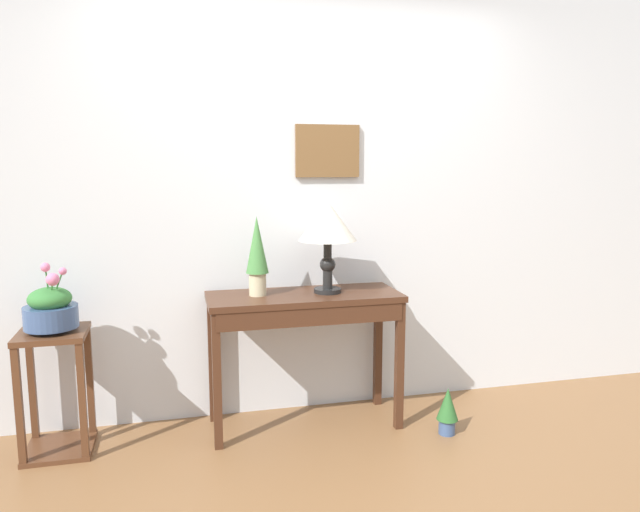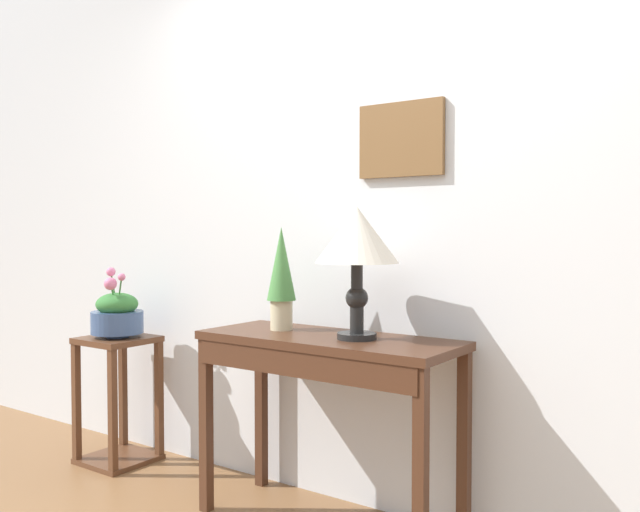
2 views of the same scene
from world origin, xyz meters
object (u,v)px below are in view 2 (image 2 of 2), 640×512
Objects in this scene: table_lamp at (357,241)px; pedestal_stand_left at (118,400)px; potted_plant_on_console at (281,273)px; planter_bowl_wide at (117,314)px; console_table at (325,366)px.

pedestal_stand_left is at bearing -179.88° from table_lamp.
table_lamp reaches higher than potted_plant_on_console.
planter_bowl_wide is (-1.48, -0.00, -0.40)m from table_lamp.
planter_bowl_wide is at bearing -178.53° from potted_plant_on_console.
planter_bowl_wide is at bearing 179.20° from console_table.
console_table is 0.45m from potted_plant_on_console.
table_lamp reaches higher than pedestal_stand_left.
table_lamp reaches higher than planter_bowl_wide.
pedestal_stand_left is (-1.34, 0.02, -0.34)m from console_table.
planter_bowl_wide is at bearing -60.03° from pedestal_stand_left.
console_table is 1.35m from planter_bowl_wide.
planter_bowl_wide is (-1.34, 0.02, 0.11)m from console_table.
console_table reaches higher than pedestal_stand_left.
planter_bowl_wide reaches higher than pedestal_stand_left.
table_lamp is at bearing 9.65° from console_table.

